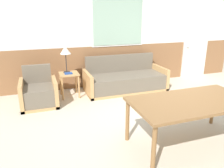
% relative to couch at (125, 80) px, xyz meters
% --- Properties ---
extents(ground_plane, '(16.00, 16.00, 0.00)m').
position_rel_couch_xyz_m(ground_plane, '(0.24, -2.03, -0.26)').
color(ground_plane, beige).
extents(wall_back, '(7.20, 0.09, 2.70)m').
position_rel_couch_xyz_m(wall_back, '(0.23, 0.60, 1.11)').
color(wall_back, '#8E603D').
rests_on(wall_back, ground_plane).
extents(couch, '(2.08, 0.88, 0.87)m').
position_rel_couch_xyz_m(couch, '(0.00, 0.00, 0.00)').
color(couch, tan).
rests_on(couch, ground_plane).
extents(armchair, '(0.77, 0.77, 0.84)m').
position_rel_couch_xyz_m(armchair, '(-2.15, -0.29, 0.00)').
color(armchair, tan).
rests_on(armchair, ground_plane).
extents(side_table, '(0.44, 0.44, 0.59)m').
position_rel_couch_xyz_m(side_table, '(-1.44, 0.01, 0.20)').
color(side_table, tan).
rests_on(side_table, ground_plane).
extents(table_lamp, '(0.25, 0.25, 0.62)m').
position_rel_couch_xyz_m(table_lamp, '(-1.48, 0.08, 0.83)').
color(table_lamp, '#262628').
rests_on(table_lamp, side_table).
extents(book_stack, '(0.18, 0.12, 0.03)m').
position_rel_couch_xyz_m(book_stack, '(-1.46, -0.07, 0.34)').
color(book_stack, '#234799').
rests_on(book_stack, side_table).
extents(dining_table, '(1.80, 0.94, 0.73)m').
position_rel_couch_xyz_m(dining_table, '(-0.04, -2.63, 0.40)').
color(dining_table, olive).
rests_on(dining_table, ground_plane).
extents(entry_door, '(0.88, 0.09, 1.99)m').
position_rel_couch_xyz_m(entry_door, '(2.57, 0.55, 0.74)').
color(entry_door, silver).
rests_on(entry_door, ground_plane).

